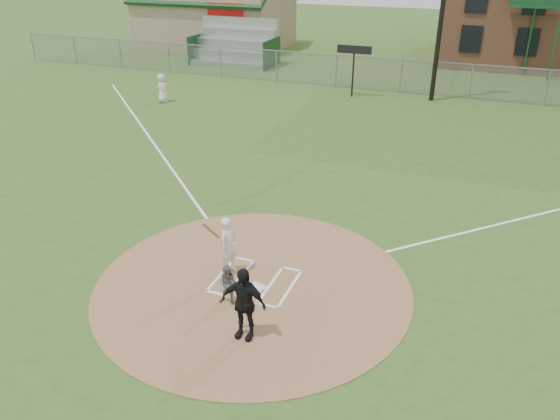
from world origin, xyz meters
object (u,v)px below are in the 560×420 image
(home_plate, at_px, (256,288))
(umpire, at_px, (244,303))
(catcher, at_px, (228,285))
(ondeck_player, at_px, (162,88))
(batter_at_plate, at_px, (229,246))

(home_plate, distance_m, umpire, 2.12)
(umpire, bearing_deg, home_plate, 105.09)
(catcher, bearing_deg, ondeck_player, 115.97)
(catcher, bearing_deg, home_plate, 55.25)
(umpire, distance_m, ondeck_player, 21.44)
(home_plate, distance_m, batter_at_plate, 1.37)
(catcher, distance_m, ondeck_player, 20.10)
(ondeck_player, height_order, batter_at_plate, batter_at_plate)
(umpire, relative_size, batter_at_plate, 1.02)
(home_plate, relative_size, umpire, 0.23)
(home_plate, xyz_separation_m, umpire, (0.52, -1.85, 0.89))
(home_plate, relative_size, ondeck_player, 0.27)
(umpire, bearing_deg, batter_at_plate, 122.47)
(umpire, height_order, batter_at_plate, umpire)
(ondeck_player, relative_size, batter_at_plate, 0.88)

